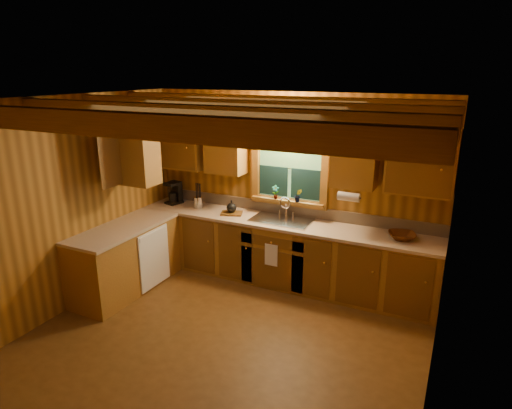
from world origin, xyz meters
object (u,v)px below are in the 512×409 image
object	(u,v)px
sink	(281,224)
wicker_basket	(402,236)
cutting_board	(232,213)
coffee_maker	(175,192)

from	to	relation	value
sink	wicker_basket	xyz separation A→B (m)	(1.58, -0.01, 0.08)
sink	cutting_board	world-z (taller)	sink
coffee_maker	cutting_board	world-z (taller)	coffee_maker
sink	cutting_board	distance (m)	0.75
wicker_basket	coffee_maker	bearing A→B (deg)	178.84
coffee_maker	wicker_basket	xyz separation A→B (m)	(3.38, -0.07, -0.13)
sink	cutting_board	xyz separation A→B (m)	(-0.75, -0.05, 0.06)
coffee_maker	wicker_basket	bearing A→B (deg)	13.54
coffee_maker	sink	bearing A→B (deg)	12.69
coffee_maker	cutting_board	distance (m)	1.07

